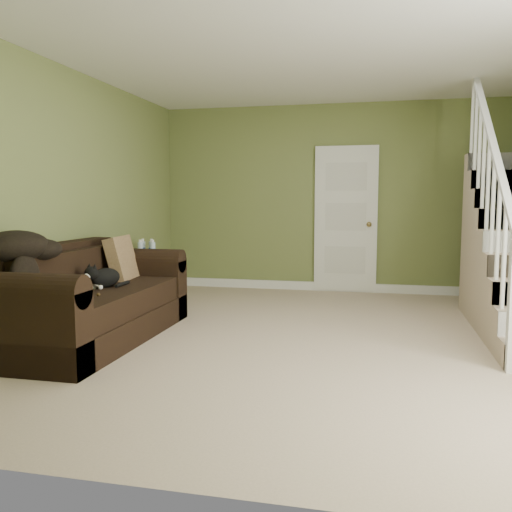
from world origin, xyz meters
The scene contains 14 objects.
floor centered at (0.00, 0.00, 0.00)m, with size 5.00×5.50×0.01m, color tan.
ceiling centered at (0.00, 0.00, 2.60)m, with size 5.00×5.50×0.01m, color white.
wall_back centered at (0.00, 2.75, 1.30)m, with size 5.00×0.04×2.60m, color olive.
wall_front centered at (0.00, -2.75, 1.30)m, with size 5.00×0.04×2.60m, color olive.
wall_left centered at (-2.50, 0.00, 1.30)m, with size 0.04×5.50×2.60m, color olive.
baseboard_back centered at (0.00, 2.72, 0.06)m, with size 5.00×0.04×0.12m, color white.
baseboard_left centered at (-2.47, 0.00, 0.06)m, with size 0.04×5.50×0.12m, color white.
door centered at (0.10, 2.71, 1.01)m, with size 0.86×0.12×2.02m.
sofa centered at (-2.02, -0.46, 0.34)m, with size 0.97×2.24×0.89m.
side_table centered at (-2.17, 1.19, 0.30)m, with size 0.49×0.49×0.81m.
cat centered at (-1.90, -0.40, 0.57)m, with size 0.27×0.51×0.24m.
banana centered at (-1.72, -1.01, 0.51)m, with size 0.06×0.21×0.06m, color yellow.
throw_pillow centered at (-2.01, 0.18, 0.67)m, with size 0.12×0.48×0.48m, color #4B2D1E.
throw_blanket centered at (-2.28, -1.12, 0.92)m, with size 0.47×0.62×0.26m, color black.
Camera 1 is at (0.56, -4.89, 1.29)m, focal length 38.00 mm.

